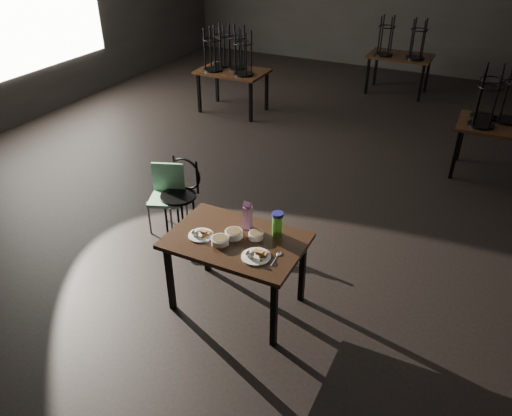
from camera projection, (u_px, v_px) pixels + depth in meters
The scene contains 14 objects.
main_table at pixel (236, 246), 4.42m from camera, with size 1.20×0.80×0.75m.
plate_left at pixel (200, 234), 4.41m from camera, with size 0.23×0.23×0.07m.
plate_right at pixel (256, 255), 4.14m from camera, with size 0.25×0.25×0.08m.
bowl_near at pixel (234, 234), 4.39m from camera, with size 0.16×0.16×0.06m.
bowl_far at pixel (256, 235), 4.38m from camera, with size 0.13×0.13×0.05m.
bowl_big at pixel (220, 240), 4.31m from camera, with size 0.16×0.16×0.05m.
juice_carton at pixel (248, 216), 4.47m from camera, with size 0.07×0.07×0.27m.
water_bottle at pixel (278, 224), 4.38m from camera, with size 0.10×0.10×0.23m.
spoon at pixel (279, 255), 4.18m from camera, with size 0.05×0.22×0.01m.
bentwood_chair at pixel (181, 190), 5.63m from camera, with size 0.41×0.41×0.85m.
school_chair at pixel (167, 192), 5.64m from camera, with size 0.47×0.47×0.79m.
bg_table_left at pixel (231, 67), 8.78m from camera, with size 1.20×0.80×1.48m.
bg_table_right at pixel (504, 122), 6.59m from camera, with size 1.20×0.80×1.48m.
bg_table_far at pixel (400, 55), 9.64m from camera, with size 1.20×0.80×1.48m.
Camera 1 is at (2.23, -5.67, 3.27)m, focal length 35.00 mm.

